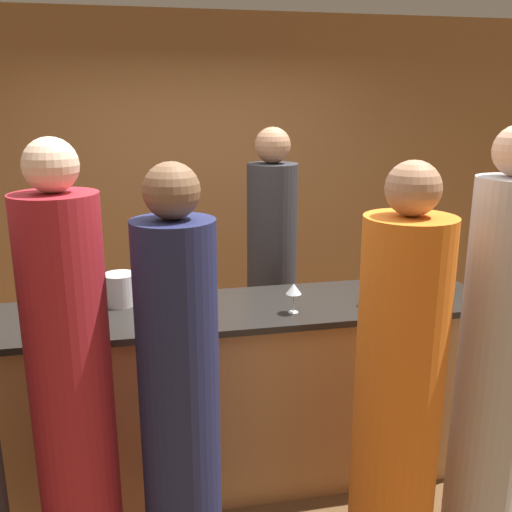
{
  "coord_description": "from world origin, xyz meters",
  "views": [
    {
      "loc": [
        -0.46,
        -2.85,
        2.11
      ],
      "look_at": [
        0.16,
        0.1,
        1.29
      ],
      "focal_mm": 40.0,
      "sensor_mm": 36.0,
      "label": 1
    }
  ],
  "objects_px": {
    "bartender": "(272,284)",
    "guest_1": "(73,403)",
    "guest_0": "(398,392)",
    "ice_bucket": "(120,289)",
    "wine_bottle_0": "(437,271)",
    "guest_2": "(180,402)",
    "guest_3": "(494,362)"
  },
  "relations": [
    {
      "from": "bartender",
      "to": "guest_1",
      "type": "distance_m",
      "value": 1.79
    },
    {
      "from": "guest_0",
      "to": "bartender",
      "type": "bearing_deg",
      "value": 98.97
    },
    {
      "from": "bartender",
      "to": "ice_bucket",
      "type": "relative_size",
      "value": 11.12
    },
    {
      "from": "guest_1",
      "to": "wine_bottle_0",
      "type": "relative_size",
      "value": 7.42
    },
    {
      "from": "ice_bucket",
      "to": "guest_1",
      "type": "bearing_deg",
      "value": -101.94
    },
    {
      "from": "guest_2",
      "to": "guest_3",
      "type": "xyz_separation_m",
      "value": [
        1.44,
        -0.05,
        0.07
      ]
    },
    {
      "from": "ice_bucket",
      "to": "guest_2",
      "type": "bearing_deg",
      "value": -73.78
    },
    {
      "from": "guest_2",
      "to": "ice_bucket",
      "type": "xyz_separation_m",
      "value": [
        -0.25,
        0.85,
        0.24
      ]
    },
    {
      "from": "guest_3",
      "to": "guest_0",
      "type": "bearing_deg",
      "value": -176.42
    },
    {
      "from": "guest_0",
      "to": "wine_bottle_0",
      "type": "height_order",
      "value": "guest_0"
    },
    {
      "from": "bartender",
      "to": "guest_2",
      "type": "bearing_deg",
      "value": 62.26
    },
    {
      "from": "bartender",
      "to": "guest_0",
      "type": "xyz_separation_m",
      "value": [
        0.23,
        -1.46,
        -0.05
      ]
    },
    {
      "from": "guest_1",
      "to": "wine_bottle_0",
      "type": "xyz_separation_m",
      "value": [
        2.0,
        0.74,
        0.21
      ]
    },
    {
      "from": "bartender",
      "to": "guest_3",
      "type": "xyz_separation_m",
      "value": [
        0.71,
        -1.42,
        0.03
      ]
    },
    {
      "from": "bartender",
      "to": "guest_0",
      "type": "relative_size",
      "value": 1.04
    },
    {
      "from": "guest_0",
      "to": "guest_3",
      "type": "height_order",
      "value": "guest_3"
    },
    {
      "from": "wine_bottle_0",
      "to": "guest_1",
      "type": "bearing_deg",
      "value": -159.59
    },
    {
      "from": "guest_3",
      "to": "wine_bottle_0",
      "type": "height_order",
      "value": "guest_3"
    },
    {
      "from": "guest_1",
      "to": "wine_bottle_0",
      "type": "distance_m",
      "value": 2.14
    },
    {
      "from": "bartender",
      "to": "guest_0",
      "type": "height_order",
      "value": "bartender"
    },
    {
      "from": "wine_bottle_0",
      "to": "ice_bucket",
      "type": "height_order",
      "value": "wine_bottle_0"
    },
    {
      "from": "bartender",
      "to": "wine_bottle_0",
      "type": "xyz_separation_m",
      "value": [
        0.85,
        -0.63,
        0.22
      ]
    },
    {
      "from": "guest_0",
      "to": "guest_1",
      "type": "distance_m",
      "value": 1.38
    },
    {
      "from": "bartender",
      "to": "guest_3",
      "type": "height_order",
      "value": "guest_3"
    },
    {
      "from": "guest_3",
      "to": "bartender",
      "type": "bearing_deg",
      "value": 116.55
    },
    {
      "from": "guest_2",
      "to": "guest_0",
      "type": "bearing_deg",
      "value": -4.75
    },
    {
      "from": "guest_1",
      "to": "guest_3",
      "type": "xyz_separation_m",
      "value": [
        1.86,
        -0.05,
        0.02
      ]
    },
    {
      "from": "bartender",
      "to": "guest_1",
      "type": "bearing_deg",
      "value": 50.1
    },
    {
      "from": "guest_2",
      "to": "ice_bucket",
      "type": "height_order",
      "value": "guest_2"
    },
    {
      "from": "guest_2",
      "to": "guest_3",
      "type": "relative_size",
      "value": 0.94
    },
    {
      "from": "guest_3",
      "to": "wine_bottle_0",
      "type": "bearing_deg",
      "value": 80.44
    },
    {
      "from": "guest_2",
      "to": "guest_3",
      "type": "height_order",
      "value": "guest_3"
    }
  ]
}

